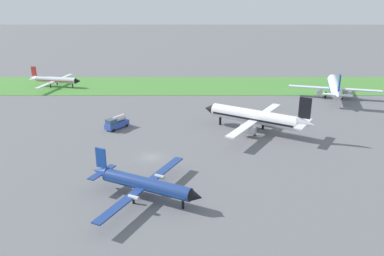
% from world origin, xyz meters
% --- Properties ---
extents(ground_plane, '(600.00, 600.00, 0.00)m').
position_xyz_m(ground_plane, '(0.00, 0.00, 0.00)').
color(ground_plane, slate).
extents(grass_taxiway_strip, '(360.00, 28.00, 0.08)m').
position_xyz_m(grass_taxiway_strip, '(0.00, 64.20, 0.04)').
color(grass_taxiway_strip, '#478438').
rests_on(grass_taxiway_strip, ground_plane).
extents(airplane_taxiing_turboprop, '(20.09, 23.32, 7.07)m').
position_xyz_m(airplane_taxiing_turboprop, '(-40.81, 62.47, 2.59)').
color(airplane_taxiing_turboprop, silver).
rests_on(airplane_taxiing_turboprop, ground_plane).
extents(airplane_foreground_turboprop, '(20.80, 23.92, 7.76)m').
position_xyz_m(airplane_foreground_turboprop, '(0.52, -17.31, 2.84)').
color(airplane_foreground_turboprop, navy).
rests_on(airplane_foreground_turboprop, ground_plane).
extents(airplane_parked_jet_far, '(28.55, 28.22, 10.26)m').
position_xyz_m(airplane_parked_jet_far, '(55.09, 47.29, 3.70)').
color(airplane_parked_jet_far, silver).
rests_on(airplane_parked_jet_far, ground_plane).
extents(airplane_midfield_jet, '(26.77, 26.76, 10.63)m').
position_xyz_m(airplane_midfield_jet, '(24.73, 15.88, 3.83)').
color(airplane_midfield_jet, white).
rests_on(airplane_midfield_jet, ground_plane).
extents(fuel_truck_near_gate, '(5.88, 6.61, 3.29)m').
position_xyz_m(fuel_truck_near_gate, '(-10.67, 18.21, 1.58)').
color(fuel_truck_near_gate, '#334FB2').
rests_on(fuel_truck_near_gate, ground_plane).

